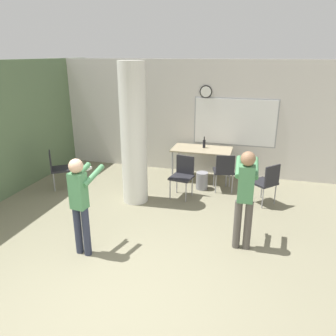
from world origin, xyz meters
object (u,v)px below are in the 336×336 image
(bottle_on_table, at_px, (204,144))
(person_playing_side, at_px, (245,193))
(person_playing_front, at_px, (80,199))
(chair_mid_room, at_px, (266,181))
(chair_by_left_wall, at_px, (57,167))
(chair_table_front, at_px, (183,174))
(chair_table_right, at_px, (224,170))
(folding_table, at_px, (202,151))

(bottle_on_table, distance_m, person_playing_side, 3.08)
(person_playing_front, bearing_deg, chair_mid_room, 43.70)
(person_playing_front, relative_size, person_playing_side, 0.96)
(chair_mid_room, bearing_deg, bottle_on_table, 141.92)
(chair_by_left_wall, bearing_deg, bottle_on_table, 26.74)
(chair_by_left_wall, bearing_deg, chair_table_front, 6.71)
(chair_table_right, xyz_separation_m, chair_table_front, (-0.81, -0.51, 0.00))
(chair_by_left_wall, bearing_deg, chair_table_right, 13.00)
(folding_table, xyz_separation_m, bottle_on_table, (0.03, 0.10, 0.16))
(bottle_on_table, distance_m, chair_table_front, 1.28)
(bottle_on_table, distance_m, chair_by_left_wall, 3.43)
(folding_table, height_order, bottle_on_table, bottle_on_table)
(person_playing_side, bearing_deg, chair_by_left_wall, 162.27)
(bottle_on_table, height_order, person_playing_front, person_playing_front)
(folding_table, relative_size, chair_table_right, 1.61)
(chair_table_front, relative_size, person_playing_front, 0.57)
(chair_table_front, height_order, person_playing_side, person_playing_side)
(chair_by_left_wall, relative_size, person_playing_front, 0.57)
(chair_mid_room, bearing_deg, folding_table, 144.90)
(chair_table_front, bearing_deg, chair_mid_room, 1.80)
(bottle_on_table, bearing_deg, person_playing_front, -107.84)
(person_playing_side, bearing_deg, chair_mid_room, 78.58)
(bottle_on_table, bearing_deg, chair_table_front, -100.97)
(bottle_on_table, xyz_separation_m, person_playing_side, (1.12, -2.87, 0.06))
(chair_table_right, height_order, chair_table_front, same)
(bottle_on_table, xyz_separation_m, chair_table_front, (-0.23, -1.21, -0.37))
(bottle_on_table, relative_size, chair_mid_room, 0.31)
(chair_table_front, xyz_separation_m, person_playing_front, (-0.95, -2.49, 0.39))
(chair_table_front, bearing_deg, chair_table_right, 31.93)
(chair_table_front, distance_m, person_playing_front, 2.69)
(bottle_on_table, bearing_deg, chair_mid_room, -38.08)
(bottle_on_table, xyz_separation_m, chair_mid_room, (1.47, -1.15, -0.37))
(chair_mid_room, bearing_deg, chair_table_right, 153.07)
(folding_table, distance_m, chair_by_left_wall, 3.35)
(chair_table_front, bearing_deg, folding_table, 79.70)
(folding_table, bearing_deg, chair_table_right, -44.62)
(chair_by_left_wall, distance_m, person_playing_front, 2.87)
(chair_mid_room, relative_size, person_playing_front, 0.57)
(person_playing_side, bearing_deg, person_playing_front, -160.42)
(bottle_on_table, xyz_separation_m, chair_by_left_wall, (-3.05, -1.54, -0.37))
(chair_mid_room, bearing_deg, chair_table_front, -178.20)
(folding_table, distance_m, chair_table_right, 0.88)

